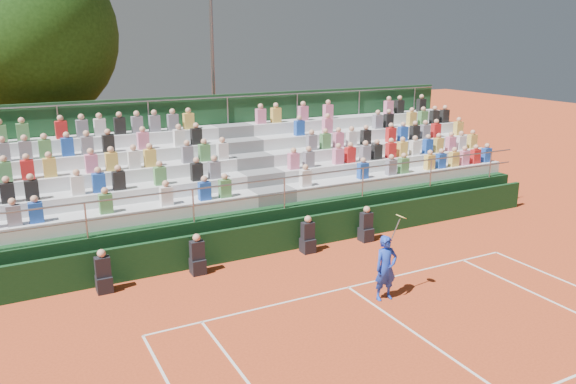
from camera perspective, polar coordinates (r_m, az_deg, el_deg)
ground at (r=15.30m, az=6.16°, el=-9.63°), size 90.00×90.00×0.00m
courtside_wall at (r=17.65m, az=0.45°, el=-4.30°), size 20.00×0.15×1.00m
line_officials at (r=16.64m, az=-3.64°, el=-5.68°), size 8.72×0.40×1.19m
grandstand at (r=20.25m, az=-3.87°, el=0.02°), size 20.00×5.20×4.40m
tennis_player at (r=14.47m, az=9.92°, el=-7.59°), size 0.85×0.44×2.22m
tree_east at (r=24.02m, az=-25.27°, el=14.28°), size 6.89×6.89×10.04m
floodlight_mast at (r=26.33m, az=-7.66°, el=12.72°), size 0.60×0.25×9.19m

